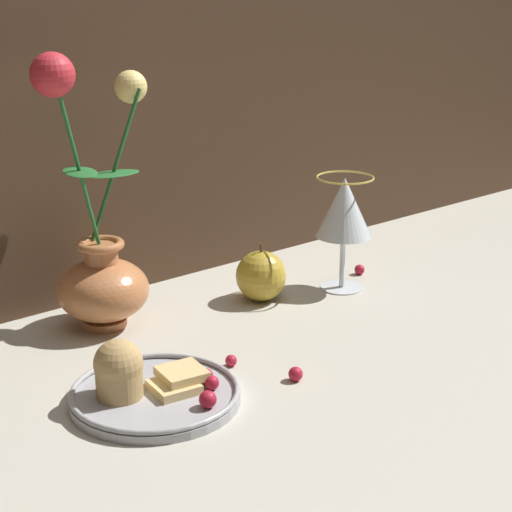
# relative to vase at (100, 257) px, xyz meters

# --- Properties ---
(ground_plane) EXTENTS (2.40, 2.40, 0.00)m
(ground_plane) POSITION_rel_vase_xyz_m (0.15, -0.15, -0.10)
(ground_plane) COLOR #B7B2A3
(ground_plane) RESTS_ON ground
(vase) EXTENTS (0.17, 0.12, 0.36)m
(vase) POSITION_rel_vase_xyz_m (0.00, 0.00, 0.00)
(vase) COLOR #B77042
(vase) RESTS_ON ground_plane
(plate_with_pastries) EXTENTS (0.19, 0.19, 0.08)m
(plate_with_pastries) POSITION_rel_vase_xyz_m (-0.07, -0.22, -0.08)
(plate_with_pastries) COLOR #A3A3A8
(plate_with_pastries) RESTS_ON ground_plane
(wine_glass) EXTENTS (0.08, 0.08, 0.17)m
(wine_glass) POSITION_rel_vase_xyz_m (0.34, -0.10, 0.02)
(wine_glass) COLOR silver
(wine_glass) RESTS_ON ground_plane
(apple_beside_vase) EXTENTS (0.07, 0.07, 0.08)m
(apple_beside_vase) POSITION_rel_vase_xyz_m (0.22, -0.06, -0.06)
(apple_beside_vase) COLOR #B2932D
(apple_beside_vase) RESTS_ON ground_plane
(berry_near_plate) EXTENTS (0.02, 0.02, 0.02)m
(berry_near_plate) POSITION_rel_vase_xyz_m (0.09, -0.28, -0.09)
(berry_near_plate) COLOR #AD192D
(berry_near_plate) RESTS_ON ground_plane
(berry_front_center) EXTENTS (0.02, 0.02, 0.02)m
(berry_front_center) POSITION_rel_vase_xyz_m (0.41, -0.08, -0.09)
(berry_front_center) COLOR #AD192D
(berry_front_center) RESTS_ON ground_plane
(berry_by_glass_stem) EXTENTS (0.01, 0.01, 0.01)m
(berry_by_glass_stem) POSITION_rel_vase_xyz_m (0.05, -0.21, -0.09)
(berry_by_glass_stem) COLOR #AD192D
(berry_by_glass_stem) RESTS_ON ground_plane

